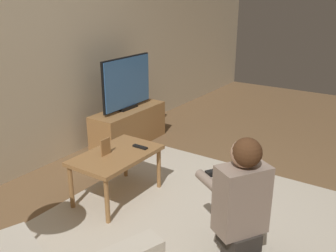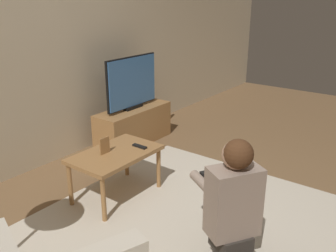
# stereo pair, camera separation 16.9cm
# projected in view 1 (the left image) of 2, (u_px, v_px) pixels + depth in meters

# --- Properties ---
(ground_plane) EXTENTS (10.00, 10.00, 0.00)m
(ground_plane) POSITION_uv_depth(u_px,v_px,m) (191.00, 225.00, 3.06)
(ground_plane) COLOR brown
(wall_back) EXTENTS (10.00, 0.06, 2.60)m
(wall_back) POSITION_uv_depth(u_px,v_px,m) (23.00, 46.00, 3.63)
(wall_back) COLOR beige
(wall_back) RESTS_ON ground_plane
(rug) EXTENTS (2.45, 2.25, 0.02)m
(rug) POSITION_uv_depth(u_px,v_px,m) (191.00, 224.00, 3.05)
(rug) COLOR beige
(rug) RESTS_ON ground_plane
(tv_stand) EXTENTS (1.04, 0.37, 0.45)m
(tv_stand) POSITION_uv_depth(u_px,v_px,m) (129.00, 126.00, 4.64)
(tv_stand) COLOR olive
(tv_stand) RESTS_ON ground_plane
(tv) EXTENTS (0.82, 0.08, 0.64)m
(tv) POSITION_uv_depth(u_px,v_px,m) (127.00, 83.00, 4.45)
(tv) COLOR black
(tv) RESTS_ON tv_stand
(coffee_table) EXTENTS (0.80, 0.50, 0.45)m
(coffee_table) POSITION_uv_depth(u_px,v_px,m) (116.00, 159.00, 3.33)
(coffee_table) COLOR olive
(coffee_table) RESTS_ON ground_plane
(person_kneeling) EXTENTS (0.61, 0.77, 0.93)m
(person_kneeling) POSITION_uv_depth(u_px,v_px,m) (242.00, 204.00, 2.47)
(person_kneeling) COLOR #332D28
(person_kneeling) RESTS_ON rug
(picture_frame) EXTENTS (0.11, 0.01, 0.15)m
(picture_frame) POSITION_uv_depth(u_px,v_px,m) (106.00, 147.00, 3.26)
(picture_frame) COLOR olive
(picture_frame) RESTS_ON coffee_table
(remote) EXTENTS (0.04, 0.15, 0.02)m
(remote) POSITION_uv_depth(u_px,v_px,m) (140.00, 147.00, 3.43)
(remote) COLOR black
(remote) RESTS_ON coffee_table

